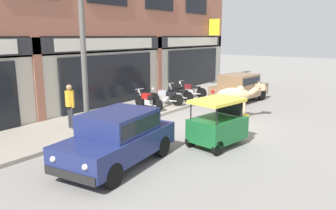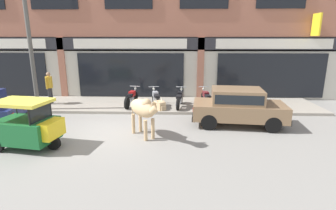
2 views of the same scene
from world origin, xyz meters
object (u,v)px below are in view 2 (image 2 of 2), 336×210
Objects in this scene: auto_rickshaw at (28,128)px; motorcycle_1 at (156,99)px; cow at (144,109)px; motorcycle_0 at (131,98)px; utility_pole at (30,44)px; car_1 at (238,105)px; motorcycle_2 at (180,99)px; pedestrian at (49,84)px; motorcycle_3 at (206,99)px.

auto_rickshaw reaches higher than motorcycle_1.
cow reaches higher than motorcycle_0.
car_1 is at bearing -10.46° from utility_pole.
motorcycle_1 and motorcycle_2 have the same top height.
utility_pole reaches higher than auto_rickshaw.
pedestrian is (-8.72, 2.67, 0.30)m from car_1.
cow is at bearing -158.43° from car_1.
motorcycle_3 is at bearing 4.30° from motorcycle_2.
motorcycle_2 is (-2.25, 2.30, -0.30)m from car_1.
motorcycle_1 is at bearing -178.40° from motorcycle_3.
motorcycle_0 is 1.01× the size of motorcycle_1.
utility_pole reaches higher than motorcycle_0.
motorcycle_3 is 0.30× the size of utility_pole.
motorcycle_0 and motorcycle_3 have the same top height.
motorcycle_3 is 7.79m from pedestrian.
utility_pole is at bearing -169.60° from motorcycle_0.
motorcycle_1 is at bearing -4.12° from motorcycle_0.
motorcycle_1 is 6.08m from utility_pole.
utility_pole is at bearing -174.49° from motorcycle_3.
motorcycle_0 is 5.03m from utility_pole.
pedestrian reaches higher than car_1.
motorcycle_1 is (3.60, 4.74, -0.15)m from auto_rickshaw.
motorcycle_1 is 2.44m from motorcycle_3.
motorcycle_0 is at bearing 106.01° from cow.
motorcycle_0 is at bearing 175.88° from motorcycle_1.
utility_pole is at bearing -97.22° from pedestrian.
utility_pole is (-0.13, -1.04, 1.98)m from pedestrian.
car_1 is 2.60m from motorcycle_3.
auto_rickshaw is (-7.00, -2.41, -0.15)m from car_1.
motorcycle_2 is at bearing 44.74° from auto_rickshaw.
cow is at bearing -29.50° from utility_pole.
auto_rickshaw is 7.72m from motorcycle_3.
car_1 is at bearing 19.01° from auto_rickshaw.
utility_pole is (-7.90, -0.76, 2.58)m from motorcycle_3.
utility_pole reaches higher than motorcycle_1.
cow reaches higher than motorcycle_3.
cow reaches higher than motorcycle_1.
cow reaches higher than car_1.
motorcycle_1 is (1.21, -0.09, 0.00)m from motorcycle_0.
motorcycle_1 is (-3.40, 2.33, -0.30)m from car_1.
car_1 is 9.13m from pedestrian.
cow is 6.61m from pedestrian.
motorcycle_1 is at bearing 88.22° from cow.
motorcycle_1 is at bearing 7.24° from utility_pole.
car_1 reaches higher than motorcycle_0.
utility_pole reaches higher than pedestrian.
motorcycle_2 is (1.27, 3.69, -0.49)m from cow.
utility_pole is (-6.61, -0.66, 2.58)m from motorcycle_2.
car_1 is 2.09× the size of motorcycle_1.
motorcycle_3 is (2.56, 3.78, -0.49)m from cow.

